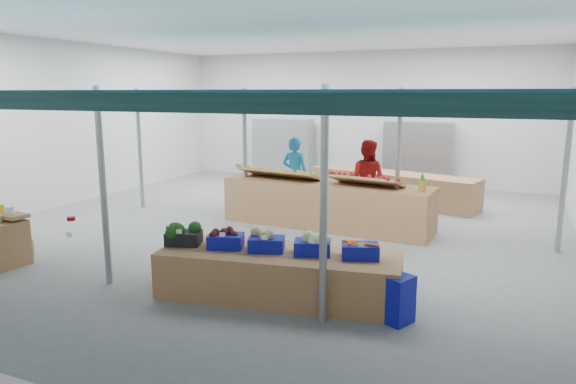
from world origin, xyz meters
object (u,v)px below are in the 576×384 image
fruit_counter (326,204)px  crate_stack (391,297)px  vendor_left (295,174)px  veg_counter (280,274)px  vendor_right (366,179)px

fruit_counter → crate_stack: 4.75m
crate_stack → vendor_left: (-3.54, 5.23, 0.61)m
vendor_left → veg_counter: bearing=114.5°
veg_counter → fruit_counter: bearing=90.6°
fruit_counter → crate_stack: fruit_counter is taller
veg_counter → vendor_left: bearing=101.1°
crate_stack → fruit_counter: bearing=119.5°
fruit_counter → vendor_left: vendor_left is taller
crate_stack → vendor_left: bearing=124.0°
crate_stack → vendor_right: (-1.74, 5.23, 0.61)m
fruit_counter → vendor_left: 1.68m
fruit_counter → vendor_right: bearing=65.6°
vendor_right → vendor_left: bearing=4.2°
veg_counter → fruit_counter: fruit_counter is taller
fruit_counter → crate_stack: size_ratio=7.43×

